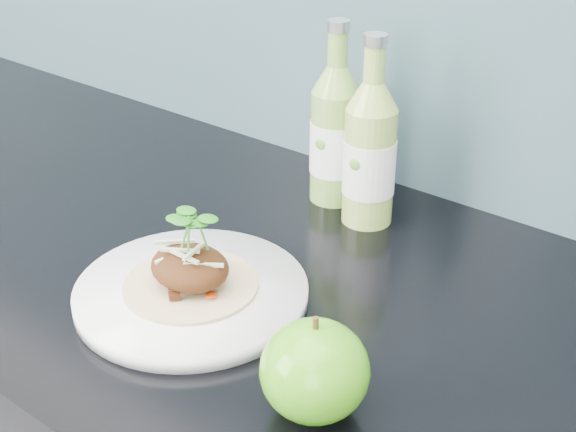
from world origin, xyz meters
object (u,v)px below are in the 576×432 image
(dinner_plate, at_px, (192,293))
(cider_bottle_right, at_px, (370,154))
(green_apple, at_px, (315,371))
(cider_bottle_left, at_px, (335,135))

(dinner_plate, xyz_separation_m, cider_bottle_right, (0.05, 0.26, 0.08))
(dinner_plate, relative_size, green_apple, 2.62)
(dinner_plate, bearing_deg, cider_bottle_right, 79.84)
(cider_bottle_left, bearing_deg, green_apple, -70.63)
(cider_bottle_right, bearing_deg, dinner_plate, -104.60)
(green_apple, height_order, cider_bottle_right, cider_bottle_right)
(dinner_plate, height_order, cider_bottle_left, cider_bottle_left)
(dinner_plate, relative_size, cider_bottle_left, 1.16)
(green_apple, bearing_deg, cider_bottle_left, 123.24)
(dinner_plate, bearing_deg, green_apple, -15.63)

